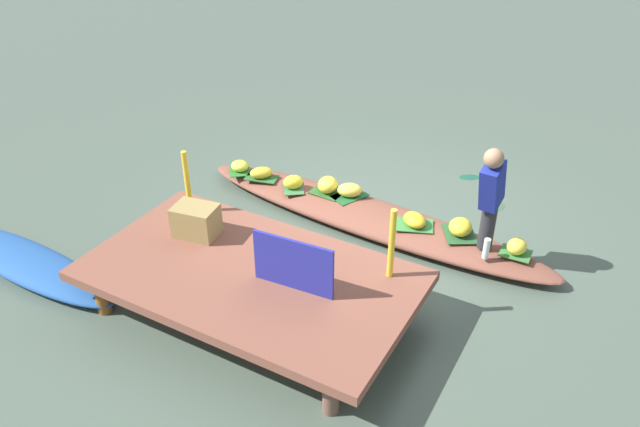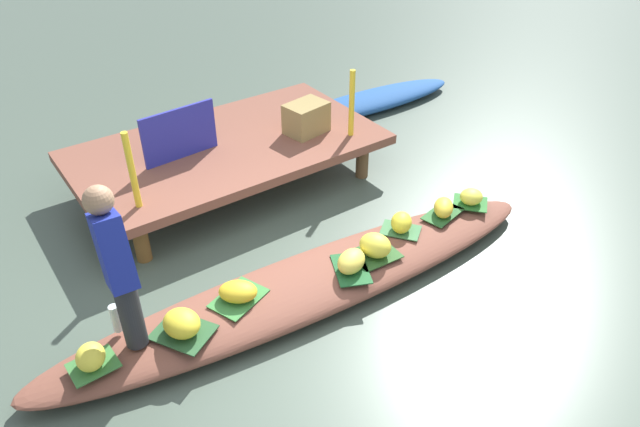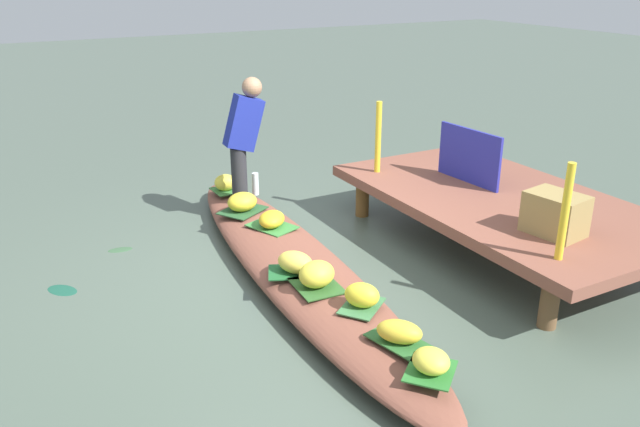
# 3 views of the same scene
# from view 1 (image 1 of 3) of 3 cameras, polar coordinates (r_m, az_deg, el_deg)

# --- Properties ---
(canal_water) EXTENTS (40.00, 40.00, 0.00)m
(canal_water) POSITION_cam_1_polar(r_m,az_deg,el_deg) (7.64, 4.29, -0.99)
(canal_water) COLOR #49584C
(canal_water) RESTS_ON ground
(dock_platform) EXTENTS (3.20, 1.80, 0.49)m
(dock_platform) POSITION_cam_1_polar(r_m,az_deg,el_deg) (6.10, -6.43, -5.75)
(dock_platform) COLOR brown
(dock_platform) RESTS_ON ground
(vendor_boat) EXTENTS (4.75, 1.12, 0.23)m
(vendor_boat) POSITION_cam_1_polar(r_m,az_deg,el_deg) (7.58, 4.32, -0.26)
(vendor_boat) COLOR brown
(vendor_boat) RESTS_ON ground
(moored_boat) EXTENTS (2.69, 0.73, 0.20)m
(moored_boat) POSITION_cam_1_polar(r_m,az_deg,el_deg) (7.51, -25.11, -4.09)
(moored_boat) COLOR #235196
(moored_boat) RESTS_ON ground
(leaf_mat_0) EXTENTS (0.51, 0.43, 0.01)m
(leaf_mat_0) POSITION_cam_1_polar(r_m,az_deg,el_deg) (7.25, 8.57, -1.05)
(leaf_mat_0) COLOR #377B38
(leaf_mat_0) RESTS_ON vendor_boat
(banana_bunch_0) EXTENTS (0.38, 0.37, 0.14)m
(banana_bunch_0) POSITION_cam_1_polar(r_m,az_deg,el_deg) (7.21, 8.61, -0.58)
(banana_bunch_0) COLOR gold
(banana_bunch_0) RESTS_ON vendor_boat
(leaf_mat_1) EXTENTS (0.42, 0.43, 0.01)m
(leaf_mat_1) POSITION_cam_1_polar(r_m,az_deg,el_deg) (8.39, -7.29, 3.89)
(leaf_mat_1) COLOR #2A6F2C
(leaf_mat_1) RESTS_ON vendor_boat
(banana_bunch_1) EXTENTS (0.27, 0.25, 0.15)m
(banana_bunch_1) POSITION_cam_1_polar(r_m,az_deg,el_deg) (8.35, -7.32, 4.33)
(banana_bunch_1) COLOR yellow
(banana_bunch_1) RESTS_ON vendor_boat
(leaf_mat_2) EXTENTS (0.41, 0.43, 0.01)m
(leaf_mat_2) POSITION_cam_1_polar(r_m,az_deg,el_deg) (7.91, -2.45, 2.33)
(leaf_mat_2) COLOR #3B7141
(leaf_mat_2) RESTS_ON vendor_boat
(banana_bunch_2) EXTENTS (0.31, 0.31, 0.18)m
(banana_bunch_2) POSITION_cam_1_polar(r_m,az_deg,el_deg) (7.87, -2.46, 2.88)
(banana_bunch_2) COLOR yellow
(banana_bunch_2) RESTS_ON vendor_boat
(leaf_mat_3) EXTENTS (0.46, 0.32, 0.01)m
(leaf_mat_3) POSITION_cam_1_polar(r_m,az_deg,el_deg) (8.18, -5.35, 3.27)
(leaf_mat_3) COLOR #2A602B
(leaf_mat_3) RESTS_ON vendor_boat
(banana_bunch_3) EXTENTS (0.34, 0.33, 0.15)m
(banana_bunch_3) POSITION_cam_1_polar(r_m,az_deg,el_deg) (8.15, -5.37, 3.72)
(banana_bunch_3) COLOR yellow
(banana_bunch_3) RESTS_ON vendor_boat
(leaf_mat_4) EXTENTS (0.50, 0.53, 0.01)m
(leaf_mat_4) POSITION_cam_1_polar(r_m,az_deg,el_deg) (7.20, 12.60, -1.80)
(leaf_mat_4) COLOR #27512B
(leaf_mat_4) RESTS_ON vendor_boat
(banana_bunch_4) EXTENTS (0.31, 0.35, 0.18)m
(banana_bunch_4) POSITION_cam_1_polar(r_m,az_deg,el_deg) (7.15, 12.69, -1.20)
(banana_bunch_4) COLOR yellow
(banana_bunch_4) RESTS_ON vendor_boat
(leaf_mat_5) EXTENTS (0.33, 0.27, 0.01)m
(leaf_mat_5) POSITION_cam_1_polar(r_m,az_deg,el_deg) (7.03, 17.40, -3.47)
(leaf_mat_5) COLOR #397637
(leaf_mat_5) RESTS_ON vendor_boat
(banana_bunch_5) EXTENTS (0.27, 0.29, 0.18)m
(banana_bunch_5) POSITION_cam_1_polar(r_m,az_deg,el_deg) (6.98, 17.52, -2.88)
(banana_bunch_5) COLOR yellow
(banana_bunch_5) RESTS_ON vendor_boat
(leaf_mat_6) EXTENTS (0.42, 0.35, 0.01)m
(leaf_mat_6) POSITION_cam_1_polar(r_m,az_deg,el_deg) (7.83, 0.71, 2.02)
(leaf_mat_6) COLOR #2C5926
(leaf_mat_6) RESTS_ON vendor_boat
(banana_bunch_6) EXTENTS (0.31, 0.34, 0.20)m
(banana_bunch_6) POSITION_cam_1_polar(r_m,az_deg,el_deg) (7.78, 0.72, 2.64)
(banana_bunch_6) COLOR yellow
(banana_bunch_6) RESTS_ON vendor_boat
(leaf_mat_7) EXTENTS (0.43, 0.50, 0.01)m
(leaf_mat_7) POSITION_cam_1_polar(r_m,az_deg,el_deg) (7.74, 2.71, 1.61)
(leaf_mat_7) COLOR #1D572A
(leaf_mat_7) RESTS_ON vendor_boat
(banana_bunch_7) EXTENTS (0.37, 0.33, 0.17)m
(banana_bunch_7) POSITION_cam_1_polar(r_m,az_deg,el_deg) (7.70, 2.72, 2.15)
(banana_bunch_7) COLOR #EED04B
(banana_bunch_7) RESTS_ON vendor_boat
(vendor_person) EXTENTS (0.21, 0.43, 1.25)m
(vendor_person) POSITION_cam_1_polar(r_m,az_deg,el_deg) (6.63, 15.34, 1.81)
(vendor_person) COLOR #28282D
(vendor_person) RESTS_ON vendor_boat
(water_bottle) EXTENTS (0.07, 0.07, 0.24)m
(water_bottle) POSITION_cam_1_polar(r_m,az_deg,el_deg) (6.81, 14.93, -3.11)
(water_bottle) COLOR silver
(water_bottle) RESTS_ON vendor_boat
(market_banner) EXTENTS (0.80, 0.08, 0.53)m
(market_banner) POSITION_cam_1_polar(r_m,az_deg,el_deg) (5.67, -2.46, -4.67)
(market_banner) COLOR #262A95
(market_banner) RESTS_ON dock_platform
(railing_post_west) EXTENTS (0.06, 0.06, 0.73)m
(railing_post_west) POSITION_cam_1_polar(r_m,az_deg,el_deg) (5.80, 6.56, -2.76)
(railing_post_west) COLOR yellow
(railing_post_west) RESTS_ON dock_platform
(railing_post_east) EXTENTS (0.06, 0.06, 0.73)m
(railing_post_east) POSITION_cam_1_polar(r_m,az_deg,el_deg) (6.90, -12.01, 2.81)
(railing_post_east) COLOR yellow
(railing_post_east) RESTS_ON dock_platform
(produce_crate) EXTENTS (0.49, 0.39, 0.33)m
(produce_crate) POSITION_cam_1_polar(r_m,az_deg,el_deg) (6.58, -11.24, -0.65)
(produce_crate) COLOR olive
(produce_crate) RESTS_ON dock_platform
(drifting_plant_0) EXTENTS (0.33, 0.30, 0.01)m
(drifting_plant_0) POSITION_cam_1_polar(r_m,az_deg,el_deg) (8.89, 13.47, 3.25)
(drifting_plant_0) COLOR #1A4E3B
(drifting_plant_0) RESTS_ON ground
(drifting_plant_1) EXTENTS (0.15, 0.24, 0.01)m
(drifting_plant_1) POSITION_cam_1_polar(r_m,az_deg,el_deg) (8.27, 16.05, 0.54)
(drifting_plant_1) COLOR #365739
(drifting_plant_1) RESTS_ON ground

